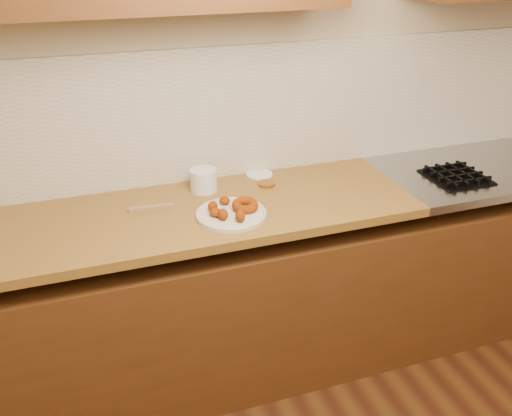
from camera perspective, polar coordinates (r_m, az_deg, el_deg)
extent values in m
cube|color=beige|center=(2.51, 1.41, 13.67)|extent=(4.00, 0.02, 2.70)
cube|color=#512C16|center=(2.66, 3.49, -8.58)|extent=(3.60, 0.60, 0.77)
cube|color=brown|center=(2.26, -11.65, -1.36)|extent=(2.30, 0.62, 0.04)
cube|color=#9EA0A5|center=(3.01, 24.62, 4.03)|extent=(1.30, 0.62, 0.04)
cube|color=beige|center=(2.54, 1.46, 10.32)|extent=(3.60, 0.02, 0.60)
cube|color=black|center=(2.72, 20.31, 3.07)|extent=(0.26, 0.26, 0.01)
cube|color=black|center=(2.66, 18.83, 3.14)|extent=(0.01, 0.24, 0.02)
cube|color=black|center=(2.65, 21.52, 2.59)|extent=(0.24, 0.01, 0.02)
cube|color=black|center=(2.70, 19.86, 3.28)|extent=(0.01, 0.24, 0.02)
cube|color=black|center=(2.69, 20.74, 3.10)|extent=(0.24, 0.01, 0.02)
cube|color=black|center=(2.73, 20.86, 3.43)|extent=(0.01, 0.24, 0.02)
cube|color=black|center=(2.74, 19.99, 3.60)|extent=(0.24, 0.01, 0.02)
cube|color=black|center=(2.77, 21.83, 3.56)|extent=(0.01, 0.24, 0.02)
cube|color=black|center=(2.78, 19.26, 4.08)|extent=(0.24, 0.01, 0.02)
cylinder|color=beige|center=(2.21, -2.63, -0.66)|extent=(0.29, 0.29, 0.02)
torus|color=#7C2A05|center=(2.22, -1.18, 0.29)|extent=(0.14, 0.14, 0.05)
ellipsoid|color=#7C2A05|center=(2.21, -4.57, 0.18)|extent=(0.06, 0.06, 0.05)
ellipsoid|color=#7C2A05|center=(2.17, -4.27, -0.47)|extent=(0.07, 0.07, 0.03)
ellipsoid|color=#7C2A05|center=(2.14, -3.50, -0.66)|extent=(0.04, 0.05, 0.05)
ellipsoid|color=#7C2A05|center=(2.12, -1.68, -0.83)|extent=(0.04, 0.06, 0.05)
ellipsoid|color=#7C2A05|center=(2.26, -3.33, 0.80)|extent=(0.06, 0.06, 0.03)
cylinder|color=silver|center=(2.42, -5.54, 2.93)|extent=(0.15, 0.15, 0.10)
cylinder|color=white|center=(2.58, 0.37, 3.57)|extent=(0.15, 0.15, 0.01)
cylinder|color=#AE772B|center=(2.47, 1.11, 2.56)|extent=(0.10, 0.10, 0.01)
cube|color=#956E4A|center=(2.30, -10.96, 0.05)|extent=(0.19, 0.03, 0.01)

